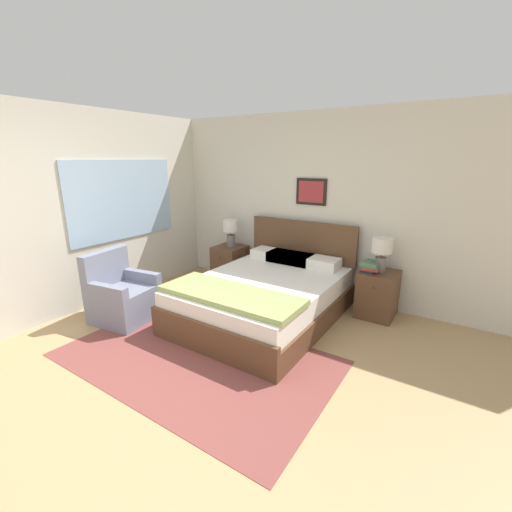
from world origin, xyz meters
The scene contains 14 objects.
ground_plane centered at (0.00, 0.00, 0.00)m, with size 16.00×16.00×0.00m, color tan.
wall_back centered at (0.00, 3.09, 1.30)m, with size 6.87×0.09×2.60m.
wall_left centered at (-2.26, 1.53, 1.30)m, with size 0.08×5.46×2.60m.
area_rug_main centered at (-0.16, 0.75, 0.00)m, with size 2.77×1.66×0.01m.
bed centered at (-0.07, 1.96, 0.30)m, with size 1.64×2.17×1.10m.
armchair centered at (-1.55, 0.93, 0.30)m, with size 0.75×0.76×0.87m.
nightstand_near_window centered at (-1.26, 2.77, 0.30)m, with size 0.45×0.50×0.60m.
nightstand_by_door centered at (1.11, 2.77, 0.30)m, with size 0.45×0.50×0.60m.
table_lamp_near_window centered at (-1.24, 2.80, 0.88)m, with size 0.25×0.25×0.43m.
table_lamp_by_door centered at (1.10, 2.80, 0.88)m, with size 0.25×0.25×0.43m.
book_thick_bottom centered at (1.01, 2.73, 0.61)m, with size 0.20×0.25×0.03m.
book_hardcover_middle centered at (1.01, 2.73, 0.64)m, with size 0.22×0.22×0.03m.
book_novel_upper centered at (1.01, 2.73, 0.67)m, with size 0.20×0.22×0.03m.
book_slim_near_top centered at (1.01, 2.73, 0.71)m, with size 0.23×0.27×0.04m.
Camera 1 is at (2.04, -1.49, 1.97)m, focal length 24.00 mm.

